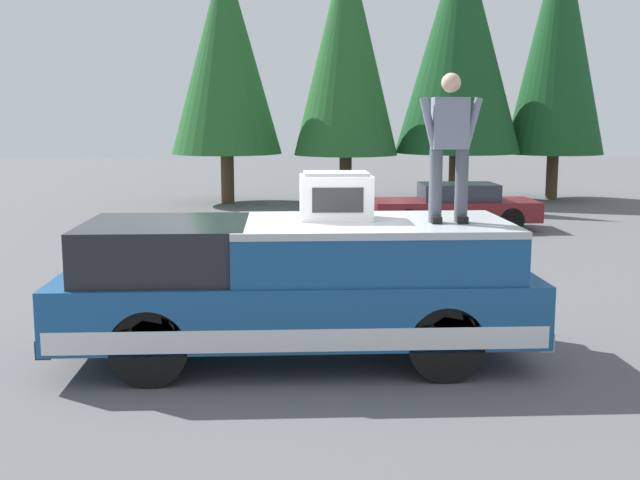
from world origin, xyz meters
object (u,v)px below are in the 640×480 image
at_px(pickup_truck, 297,287).
at_px(compressor_unit, 336,196).
at_px(person_on_truck_bed, 450,144).
at_px(parked_car_maroon, 455,206).

distance_m(pickup_truck, compressor_unit, 1.17).
bearing_deg(person_on_truck_bed, pickup_truck, 84.53).
height_order(pickup_truck, person_on_truck_bed, person_on_truck_bed).
relative_size(pickup_truck, parked_car_maroon, 1.35).
bearing_deg(pickup_truck, person_on_truck_bed, -95.47).
distance_m(pickup_truck, parked_car_maroon, 11.45).
height_order(compressor_unit, parked_car_maroon, compressor_unit).
height_order(pickup_truck, parked_car_maroon, pickup_truck).
distance_m(pickup_truck, person_on_truck_bed, 2.42).
bearing_deg(person_on_truck_bed, parked_car_maroon, -12.98).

